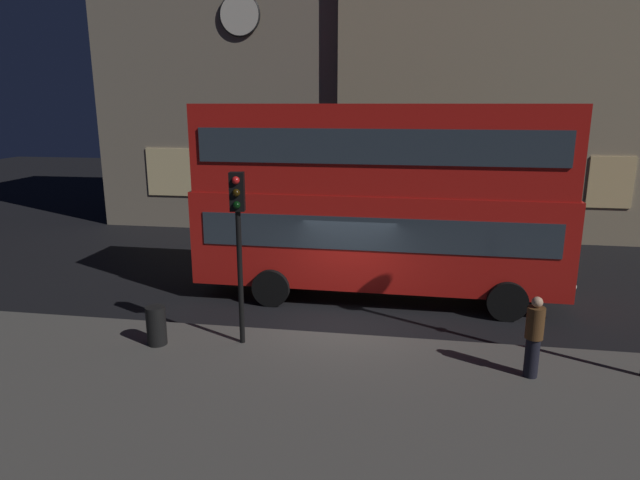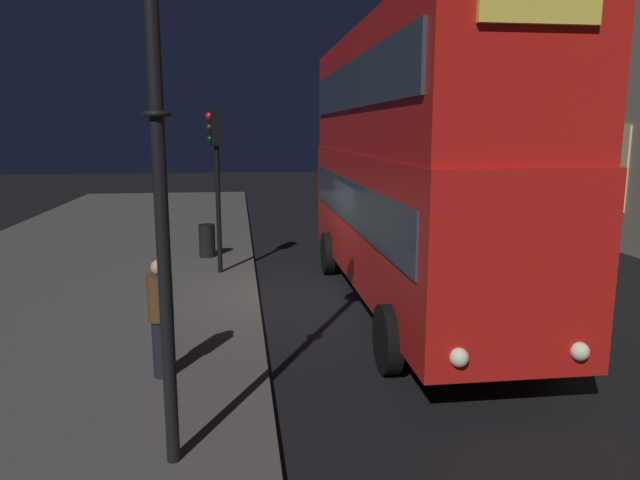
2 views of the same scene
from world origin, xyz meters
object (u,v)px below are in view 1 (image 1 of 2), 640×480
Objects in this scene: traffic_light_near_kerb at (238,223)px; pedestrian at (534,336)px; litter_bin at (156,325)px; double_decker_bus at (378,194)px.

traffic_light_near_kerb is 6.62m from pedestrian.
litter_bin is (-1.92, -0.39, -2.40)m from traffic_light_near_kerb.
pedestrian is at bearing -1.62° from litter_bin.
litter_bin is (-4.78, -4.35, -2.49)m from double_decker_bus.
pedestrian is at bearing -52.60° from double_decker_bus.
litter_bin is at bearing -137.11° from double_decker_bus.
traffic_light_near_kerb is 2.32× the size of pedestrian.
double_decker_bus is 6.12× the size of pedestrian.
double_decker_bus is at bearing 44.58° from traffic_light_near_kerb.
double_decker_bus reaches higher than traffic_light_near_kerb.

